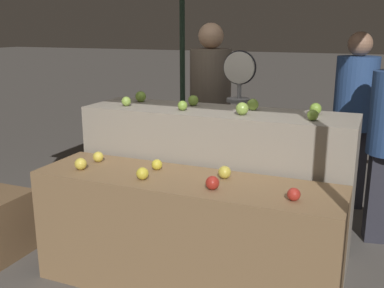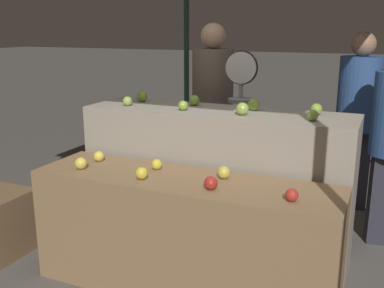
{
  "view_description": "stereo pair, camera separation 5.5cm",
  "coord_description": "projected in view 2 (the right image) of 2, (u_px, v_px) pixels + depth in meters",
  "views": [
    {
      "loc": [
        1.1,
        -2.49,
        1.73
      ],
      "look_at": [
        -0.07,
        0.3,
        0.94
      ],
      "focal_mm": 42.0,
      "sensor_mm": 36.0,
      "label": 1
    },
    {
      "loc": [
        1.15,
        -2.46,
        1.73
      ],
      "look_at": [
        -0.07,
        0.3,
        0.94
      ],
      "focal_mm": 42.0,
      "sensor_mm": 36.0,
      "label": 2
    }
  ],
  "objects": [
    {
      "name": "apple_front_2",
      "position": [
        211.0,
        183.0,
        2.67
      ],
      "size": [
        0.08,
        0.08,
        0.08
      ],
      "primitive_type": "sphere",
      "color": "#AD281E",
      "rests_on": "display_counter_front"
    },
    {
      "name": "person_customer_left",
      "position": [
        357.0,
        110.0,
        4.23
      ],
      "size": [
        0.45,
        0.45,
        1.69
      ],
      "rotation": [
        0.0,
        0.0,
        3.33
      ],
      "color": "#2D2D38",
      "rests_on": "ground_plane"
    },
    {
      "name": "apple_back_6",
      "position": [
        253.0,
        105.0,
        3.29
      ],
      "size": [
        0.09,
        0.09,
        0.09
      ],
      "primitive_type": "sphere",
      "color": "#84AD3D",
      "rests_on": "display_counter_back"
    },
    {
      "name": "apple_back_2",
      "position": [
        242.0,
        109.0,
        3.12
      ],
      "size": [
        0.09,
        0.09,
        0.09
      ],
      "primitive_type": "sphere",
      "color": "#8EB247",
      "rests_on": "display_counter_back"
    },
    {
      "name": "apple_back_4",
      "position": [
        142.0,
        96.0,
        3.68
      ],
      "size": [
        0.09,
        0.09,
        0.09
      ],
      "primitive_type": "sphere",
      "color": "#7AA338",
      "rests_on": "display_counter_back"
    },
    {
      "name": "apple_back_5",
      "position": [
        194.0,
        100.0,
        3.5
      ],
      "size": [
        0.08,
        0.08,
        0.08
      ],
      "primitive_type": "sphere",
      "color": "#84AD3D",
      "rests_on": "display_counter_back"
    },
    {
      "name": "apple_front_3",
      "position": [
        292.0,
        195.0,
        2.49
      ],
      "size": [
        0.07,
        0.07,
        0.07
      ],
      "primitive_type": "sphere",
      "color": "#B72D23",
      "rests_on": "display_counter_front"
    },
    {
      "name": "apple_front_6",
      "position": [
        224.0,
        172.0,
        2.86
      ],
      "size": [
        0.08,
        0.08,
        0.08
      ],
      "primitive_type": "sphere",
      "color": "gold",
      "rests_on": "display_counter_front"
    },
    {
      "name": "produce_scale",
      "position": [
        240.0,
        101.0,
        3.77
      ],
      "size": [
        0.28,
        0.2,
        1.55
      ],
      "color": "#99999E",
      "rests_on": "ground_plane"
    },
    {
      "name": "apple_front_1",
      "position": [
        142.0,
        173.0,
        2.85
      ],
      "size": [
        0.08,
        0.08,
        0.08
      ],
      "primitive_type": "sphere",
      "color": "gold",
      "rests_on": "display_counter_front"
    },
    {
      "name": "apple_front_5",
      "position": [
        157.0,
        164.0,
        3.04
      ],
      "size": [
        0.07,
        0.07,
        0.07
      ],
      "primitive_type": "sphere",
      "color": "gold",
      "rests_on": "display_counter_front"
    },
    {
      "name": "apple_back_3",
      "position": [
        313.0,
        115.0,
        2.93
      ],
      "size": [
        0.07,
        0.07,
        0.07
      ],
      "primitive_type": "sphere",
      "color": "#84AD3D",
      "rests_on": "display_counter_back"
    },
    {
      "name": "apple_front_0",
      "position": [
        81.0,
        163.0,
        3.05
      ],
      "size": [
        0.08,
        0.08,
        0.08
      ],
      "primitive_type": "sphere",
      "color": "yellow",
      "rests_on": "display_counter_front"
    },
    {
      "name": "display_counter_back",
      "position": [
        216.0,
        183.0,
        3.46
      ],
      "size": [
        2.01,
        0.55,
        1.13
      ],
      "primitive_type": "cube",
      "color": "gray",
      "rests_on": "ground_plane"
    },
    {
      "name": "apple_back_1",
      "position": [
        183.0,
        106.0,
        3.3
      ],
      "size": [
        0.07,
        0.07,
        0.07
      ],
      "primitive_type": "sphere",
      "color": "#84AD3D",
      "rests_on": "display_counter_back"
    },
    {
      "name": "display_counter_front",
      "position": [
        183.0,
        235.0,
        2.97
      ],
      "size": [
        2.01,
        0.55,
        0.79
      ],
      "primitive_type": "cube",
      "color": "olive",
      "rests_on": "ground_plane"
    },
    {
      "name": "apple_back_0",
      "position": [
        127.0,
        101.0,
        3.49
      ],
      "size": [
        0.07,
        0.07,
        0.07
      ],
      "primitive_type": "sphere",
      "color": "#8EB247",
      "rests_on": "display_counter_back"
    },
    {
      "name": "apple_front_4",
      "position": [
        99.0,
        156.0,
        3.23
      ],
      "size": [
        0.08,
        0.08,
        0.08
      ],
      "primitive_type": "sphere",
      "color": "yellow",
      "rests_on": "display_counter_front"
    },
    {
      "name": "apple_back_7",
      "position": [
        316.0,
        109.0,
        3.12
      ],
      "size": [
        0.08,
        0.08,
        0.08
      ],
      "primitive_type": "sphere",
      "color": "#7AA338",
      "rests_on": "display_counter_back"
    },
    {
      "name": "ground_plane",
      "position": [
        184.0,
        288.0,
        3.07
      ],
      "size": [
        60.0,
        60.0,
        0.0
      ],
      "primitive_type": "plane",
      "color": "#59544F"
    },
    {
      "name": "person_vendor_at_scale",
      "position": [
        213.0,
        105.0,
        4.22
      ],
      "size": [
        0.51,
        0.51,
        1.77
      ],
      "rotation": [
        0.0,
        0.0,
        2.71
      ],
      "color": "#2D2D38",
      "rests_on": "ground_plane"
    }
  ]
}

